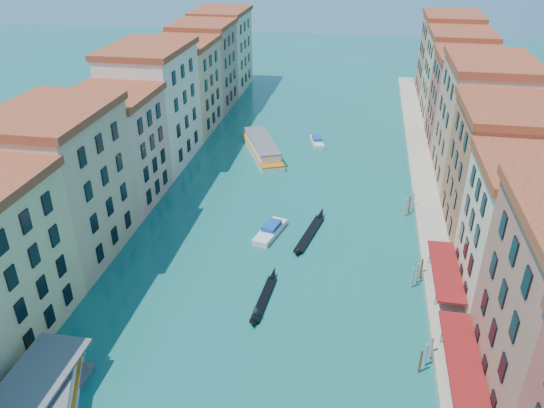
# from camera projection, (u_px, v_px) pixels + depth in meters

# --- Properties ---
(left_bank_palazzos) EXTENTS (12.80, 128.40, 21.00)m
(left_bank_palazzos) POSITION_uv_depth(u_px,v_px,m) (140.00, 121.00, 89.28)
(left_bank_palazzos) COLOR tan
(left_bank_palazzos) RESTS_ON ground
(right_bank_palazzos) EXTENTS (12.80, 128.40, 21.00)m
(right_bank_palazzos) POSITION_uv_depth(u_px,v_px,m) (487.00, 142.00, 80.97)
(right_bank_palazzos) COLOR #AF423A
(right_bank_palazzos) RESTS_ON ground
(quay) EXTENTS (4.00, 140.00, 1.00)m
(quay) POSITION_uv_depth(u_px,v_px,m) (425.00, 191.00, 86.58)
(quay) COLOR #ACA08B
(quay) RESTS_ON ground
(restaurant_awnings) EXTENTS (3.20, 44.55, 3.12)m
(restaurant_awnings) POSITION_uv_depth(u_px,v_px,m) (465.00, 370.00, 48.96)
(restaurant_awnings) COLOR maroon
(restaurant_awnings) RESTS_ON ground
(mooring_poles_right) EXTENTS (1.44, 54.24, 3.20)m
(mooring_poles_right) POSITION_uv_depth(u_px,v_px,m) (424.00, 337.00, 55.25)
(mooring_poles_right) COLOR #59301E
(mooring_poles_right) RESTS_ON ground
(vaporetto_far) EXTENTS (11.35, 18.71, 2.76)m
(vaporetto_far) POSITION_uv_depth(u_px,v_px,m) (262.00, 147.00, 101.28)
(vaporetto_far) COLOR silver
(vaporetto_far) RESTS_ON ground
(gondola_fore) EXTENTS (1.65, 11.35, 2.26)m
(gondola_fore) POSITION_uv_depth(u_px,v_px,m) (264.00, 298.00, 62.40)
(gondola_fore) COLOR black
(gondola_fore) RESTS_ON ground
(gondola_far) EXTENTS (3.69, 13.30, 1.90)m
(gondola_far) POSITION_uv_depth(u_px,v_px,m) (310.00, 232.00, 75.47)
(gondola_far) COLOR black
(gondola_far) RESTS_ON ground
(motorboat_mid) EXTENTS (4.02, 7.66, 1.52)m
(motorboat_mid) POSITION_uv_depth(u_px,v_px,m) (270.00, 230.00, 75.50)
(motorboat_mid) COLOR silver
(motorboat_mid) RESTS_ON ground
(motorboat_far) EXTENTS (3.52, 6.66, 1.32)m
(motorboat_far) POSITION_uv_depth(u_px,v_px,m) (317.00, 141.00, 106.12)
(motorboat_far) COLOR silver
(motorboat_far) RESTS_ON ground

